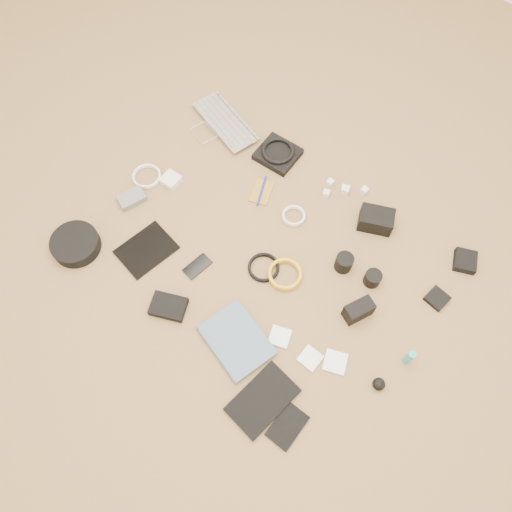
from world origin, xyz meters
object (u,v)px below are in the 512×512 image
Objects in this scene: laptop at (216,128)px; tablet at (146,250)px; headphone_case at (76,244)px; dslr_camera at (376,220)px; phone at (197,266)px; paperback at (215,355)px.

laptop reaches higher than tablet.
headphone_case is at bearing -134.78° from tablet.
tablet is at bearing -158.77° from dslr_camera.
paperback reaches higher than phone.
tablet is 1.93× the size of phone.
phone is (-0.45, -0.59, -0.03)m from dslr_camera.
paperback is (0.28, -0.23, 0.01)m from phone.
dslr_camera is at bearing 61.10° from phone.
paperback is (-0.16, -0.82, -0.03)m from dslr_camera.
headphone_case is at bearing -161.10° from dslr_camera.
laptop is at bearing 132.06° from phone.
tablet is at bearing 87.97° from paperback.
headphone_case is (-0.05, -0.80, 0.01)m from laptop.
dslr_camera is at bearing 42.76° from headphone_case.
laptop is 0.67m from tablet.
headphone_case reaches higher than paperback.
headphone_case is 0.76× the size of paperback.
laptop is 1.64× the size of tablet.
phone is at bearing -39.16° from laptop.
tablet is 0.22m from phone.
paperback is (0.67, -0.80, -0.00)m from laptop.
headphone_case is (-0.44, -0.23, 0.02)m from phone.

